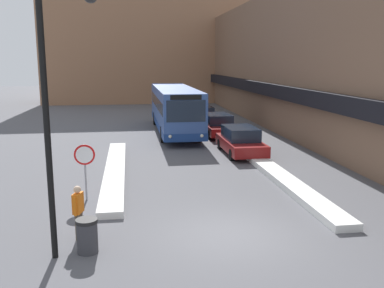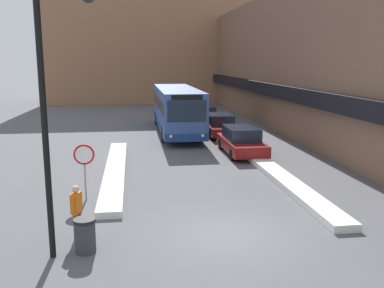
% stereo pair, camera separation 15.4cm
% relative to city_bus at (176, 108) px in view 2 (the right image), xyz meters
% --- Properties ---
extents(ground_plane, '(160.00, 160.00, 0.00)m').
position_rel_city_bus_xyz_m(ground_plane, '(-0.37, -18.81, -1.75)').
color(ground_plane, '#515156').
extents(building_row_right, '(5.50, 60.00, 10.11)m').
position_rel_city_bus_xyz_m(building_row_right, '(9.60, 5.19, 3.29)').
color(building_row_right, brown).
rests_on(building_row_right, ground_plane).
extents(building_backdrop_far, '(26.00, 8.00, 16.36)m').
position_rel_city_bus_xyz_m(building_backdrop_far, '(-0.37, 24.80, 6.43)').
color(building_backdrop_far, '#996B4C').
rests_on(building_backdrop_far, ground_plane).
extents(snow_bank_left, '(0.90, 12.06, 0.25)m').
position_rel_city_bus_xyz_m(snow_bank_left, '(-3.97, -10.99, -1.63)').
color(snow_bank_left, silver).
rests_on(snow_bank_left, ground_plane).
extents(snow_bank_right, '(0.90, 14.36, 0.26)m').
position_rel_city_bus_xyz_m(snow_bank_right, '(3.23, -12.02, -1.62)').
color(snow_bank_right, silver).
rests_on(snow_bank_right, ground_plane).
extents(city_bus, '(2.63, 12.51, 3.23)m').
position_rel_city_bus_xyz_m(city_bus, '(0.00, 0.00, 0.00)').
color(city_bus, '#335193').
rests_on(city_bus, ground_plane).
extents(parked_car_front, '(1.91, 4.70, 1.51)m').
position_rel_city_bus_xyz_m(parked_car_front, '(2.83, -7.87, -1.00)').
color(parked_car_front, maroon).
rests_on(parked_car_front, ground_plane).
extents(parked_car_middle, '(1.92, 4.78, 1.49)m').
position_rel_city_bus_xyz_m(parked_car_middle, '(2.83, -1.76, -1.01)').
color(parked_car_middle, maroon).
rests_on(parked_car_middle, ground_plane).
extents(parked_car_back, '(1.85, 4.87, 1.36)m').
position_rel_city_bus_xyz_m(parked_car_back, '(2.83, 4.60, -1.05)').
color(parked_car_back, maroon).
rests_on(parked_car_back, ground_plane).
extents(stop_sign, '(0.76, 0.08, 2.11)m').
position_rel_city_bus_xyz_m(stop_sign, '(-4.91, -14.86, -0.23)').
color(stop_sign, gray).
rests_on(stop_sign, ground_plane).
extents(street_lamp, '(1.46, 0.36, 6.94)m').
position_rel_city_bus_xyz_m(street_lamp, '(-5.02, -19.57, 2.51)').
color(street_lamp, black).
rests_on(street_lamp, ground_plane).
extents(pedestrian, '(0.31, 0.50, 1.59)m').
position_rel_city_bus_xyz_m(pedestrian, '(-4.78, -18.40, -0.79)').
color(pedestrian, brown).
rests_on(pedestrian, ground_plane).
extents(trash_bin, '(0.59, 0.59, 0.95)m').
position_rel_city_bus_xyz_m(trash_bin, '(-4.46, -19.41, -1.27)').
color(trash_bin, '#38383D').
rests_on(trash_bin, ground_plane).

